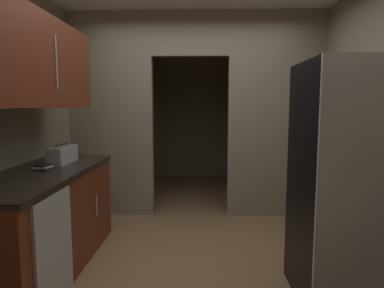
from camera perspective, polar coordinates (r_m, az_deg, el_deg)
The scene contains 9 objects.
ground at distance 3.18m, azimuth 0.00°, elevation -20.54°, with size 20.00×20.00×0.00m, color #93704C.
kitchen_partition at distance 4.36m, azimuth 0.88°, elevation 5.94°, with size 3.28×0.12×2.63m.
adjoining_room_shell at distance 6.11m, azimuth 0.93°, elevation 5.31°, with size 3.28×2.55×2.63m.
refrigerator at distance 2.73m, azimuth 26.33°, elevation -6.15°, with size 0.83×0.77×1.76m.
lower_cabinet_run at distance 3.24m, azimuth -24.06°, elevation -12.02°, with size 0.69×1.90×0.89m.
dishwasher at distance 2.67m, azimuth -22.39°, elevation -16.74°, with size 0.02×0.56×0.83m.
upper_cabinet_counterside at distance 3.11m, azimuth -25.26°, elevation 12.49°, with size 0.36×1.71×0.74m.
boombox at distance 3.47m, azimuth -21.23°, elevation -1.72°, with size 0.15×0.42×0.19m.
book_stack at distance 3.17m, azimuth -24.05°, elevation -3.66°, with size 0.13×0.14×0.05m.
Camera 1 is at (0.08, -2.83, 1.45)m, focal length 31.28 mm.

